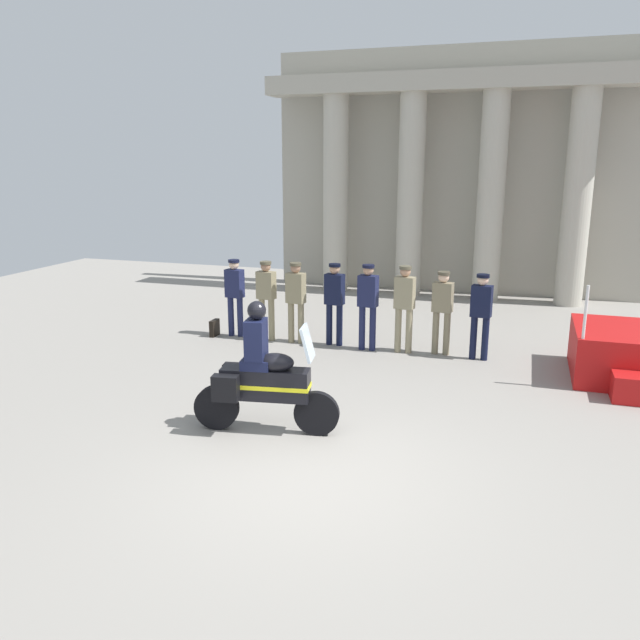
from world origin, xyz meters
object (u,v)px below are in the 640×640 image
object	(u,v)px
officer_in_row_5	(404,302)
motorcycle_with_rider	(260,378)
officer_in_row_0	(235,291)
officer_in_row_3	(334,298)
officer_in_row_4	(368,300)
officer_in_row_6	(442,306)
briefcase_on_ground	(215,328)
officer_in_row_7	(481,310)
officer_in_row_2	(296,296)
officer_in_row_1	(266,294)

from	to	relation	value
officer_in_row_5	motorcycle_with_rider	xyz separation A→B (m)	(-1.20, -4.42, -0.24)
officer_in_row_0	officer_in_row_3	world-z (taller)	officer_in_row_3
officer_in_row_5	motorcycle_with_rider	world-z (taller)	motorcycle_with_rider
officer_in_row_4	officer_in_row_6	world-z (taller)	officer_in_row_4
motorcycle_with_rider	briefcase_on_ground	bearing A→B (deg)	115.17
officer_in_row_6	briefcase_on_ground	bearing A→B (deg)	9.75
officer_in_row_3	briefcase_on_ground	xyz separation A→B (m)	(-2.70, -0.14, -0.83)
officer_in_row_3	officer_in_row_6	bearing A→B (deg)	-171.64
officer_in_row_0	briefcase_on_ground	bearing A→B (deg)	26.34
motorcycle_with_rider	officer_in_row_3	bearing A→B (deg)	84.42
officer_in_row_0	officer_in_row_5	size ratio (longest dim) A/B	0.96
officer_in_row_0	officer_in_row_5	xyz separation A→B (m)	(3.72, -0.11, 0.04)
officer_in_row_7	officer_in_row_5	bearing A→B (deg)	7.61
officer_in_row_2	officer_in_row_4	world-z (taller)	officer_in_row_4
officer_in_row_2	officer_in_row_7	xyz separation A→B (m)	(3.76, -0.01, -0.02)
officer_in_row_7	officer_in_row_0	bearing A→B (deg)	6.67
officer_in_row_4	officer_in_row_6	bearing A→B (deg)	-165.84
officer_in_row_0	officer_in_row_6	world-z (taller)	officer_in_row_0
officer_in_row_1	officer_in_row_3	distance (m)	1.49
officer_in_row_2	officer_in_row_3	bearing A→B (deg)	-165.34
officer_in_row_1	officer_in_row_5	bearing A→B (deg)	-172.44
officer_in_row_5	officer_in_row_7	xyz separation A→B (m)	(1.48, -0.01, -0.05)
officer_in_row_5	officer_in_row_6	xyz separation A→B (m)	(0.73, 0.11, -0.05)
motorcycle_with_rider	officer_in_row_6	bearing A→B (deg)	57.95
officer_in_row_5	officer_in_row_2	bearing A→B (deg)	7.90
officer_in_row_6	briefcase_on_ground	distance (m)	4.97
officer_in_row_4	officer_in_row_7	distance (m)	2.21
officer_in_row_0	officer_in_row_4	size ratio (longest dim) A/B	0.97
officer_in_row_0	officer_in_row_1	bearing A→B (deg)	-178.51
officer_in_row_2	officer_in_row_3	world-z (taller)	officer_in_row_3
officer_in_row_5	officer_in_row_6	size ratio (longest dim) A/B	1.05
officer_in_row_0	officer_in_row_4	distance (m)	3.00
officer_in_row_5	officer_in_row_3	bearing A→B (deg)	4.15
officer_in_row_1	officer_in_row_7	xyz separation A→B (m)	(4.43, -0.03, -0.02)
officer_in_row_5	officer_in_row_7	world-z (taller)	officer_in_row_5
officer_in_row_6	briefcase_on_ground	xyz separation A→B (m)	(-4.90, -0.15, -0.80)
officer_in_row_7	briefcase_on_ground	xyz separation A→B (m)	(-5.65, -0.03, -0.81)
officer_in_row_3	motorcycle_with_rider	world-z (taller)	motorcycle_with_rider
officer_in_row_7	motorcycle_with_rider	bearing A→B (deg)	66.70
officer_in_row_4	briefcase_on_ground	distance (m)	3.54
officer_in_row_0	officer_in_row_7	size ratio (longest dim) A/B	1.01
officer_in_row_0	briefcase_on_ground	xyz separation A→B (m)	(-0.45, -0.15, -0.82)
officer_in_row_4	officer_in_row_1	bearing A→B (deg)	6.26
officer_in_row_4	officer_in_row_5	xyz separation A→B (m)	(0.73, 0.05, 0.00)
officer_in_row_1	officer_in_row_3	xyz separation A→B (m)	(1.48, 0.08, 0.00)
officer_in_row_2	briefcase_on_ground	distance (m)	2.06
officer_in_row_7	motorcycle_with_rider	world-z (taller)	motorcycle_with_rider
officer_in_row_1	motorcycle_with_rider	size ratio (longest dim) A/B	0.82
officer_in_row_0	officer_in_row_2	distance (m)	1.45
officer_in_row_3	officer_in_row_5	distance (m)	1.47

